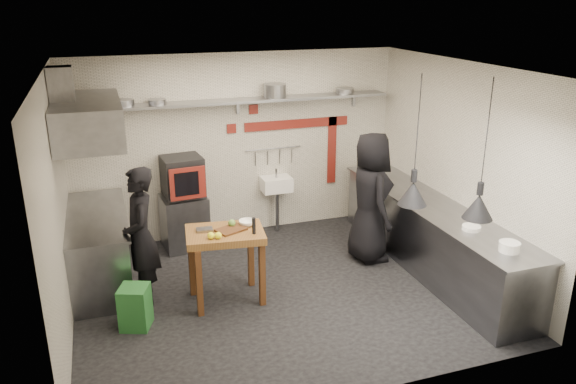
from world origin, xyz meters
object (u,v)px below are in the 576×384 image
object	(u,v)px
chef_left	(141,237)
green_bin	(135,307)
chef_right	(370,197)
oven_stand	(185,222)
combi_oven	(182,176)
prep_table	(226,266)

from	to	relation	value
chef_left	green_bin	bearing A→B (deg)	-16.51
chef_right	oven_stand	bearing A→B (deg)	67.22
oven_stand	chef_left	world-z (taller)	chef_left
chef_right	combi_oven	bearing A→B (deg)	65.89
prep_table	chef_left	size ratio (longest dim) A/B	0.54
oven_stand	chef_right	distance (m)	2.76
chef_left	chef_right	size ratio (longest dim) A/B	0.93
prep_table	chef_right	world-z (taller)	chef_right
combi_oven	green_bin	bearing A→B (deg)	-118.95
oven_stand	combi_oven	distance (m)	0.69
combi_oven	prep_table	world-z (taller)	combi_oven
prep_table	chef_right	xyz separation A→B (m)	(2.18, 0.51, 0.46)
chef_right	green_bin	bearing A→B (deg)	107.16
chef_right	chef_left	bearing A→B (deg)	97.58
green_bin	chef_right	distance (m)	3.45
chef_left	chef_right	bearing A→B (deg)	92.92
oven_stand	chef_left	bearing A→B (deg)	-122.10
green_bin	chef_left	world-z (taller)	chef_left
combi_oven	chef_left	xyz separation A→B (m)	(-0.73, -1.48, -0.24)
green_bin	chef_right	xyz separation A→B (m)	(3.29, 0.77, 0.67)
oven_stand	green_bin	distance (m)	2.18
prep_table	oven_stand	bearing A→B (deg)	105.14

